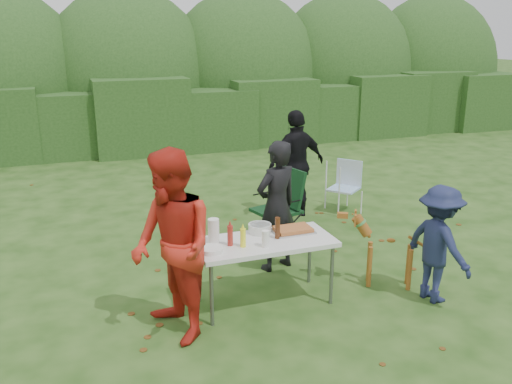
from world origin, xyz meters
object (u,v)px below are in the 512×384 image
object	(u,v)px
camping_chair	(276,206)
mustard_bottle	(243,238)
lawn_chair	(344,187)
person_red_jacket	(172,247)
person_black_puffy	(296,164)
child	(439,244)
ketchup_bottle	(230,236)
folding_table	(265,245)
person_cook	(277,206)
beer_bottle	(277,228)
paper_towel_roll	(214,231)
dog	(390,251)

from	to	relation	value
camping_chair	mustard_bottle	size ratio (longest dim) A/B	5.26
camping_chair	lawn_chair	distance (m)	1.78
person_red_jacket	mustard_bottle	bearing A→B (deg)	93.96
person_black_puffy	child	xyz separation A→B (m)	(0.31, -3.13, -0.20)
lawn_chair	child	bearing A→B (deg)	41.61
lawn_chair	camping_chair	bearing A→B (deg)	-9.47
camping_chair	lawn_chair	size ratio (longest dim) A/B	1.24
camping_chair	ketchup_bottle	world-z (taller)	camping_chair
person_red_jacket	camping_chair	distance (m)	2.74
folding_table	person_cook	xyz separation A→B (m)	(0.46, 0.80, 0.14)
ketchup_bottle	beer_bottle	bearing A→B (deg)	1.66
folding_table	camping_chair	world-z (taller)	camping_chair
person_cook	paper_towel_roll	xyz separation A→B (m)	(-0.99, -0.66, 0.05)
dog	lawn_chair	xyz separation A→B (m)	(0.83, 2.60, -0.01)
child	person_cook	bearing A→B (deg)	35.70
person_red_jacket	child	world-z (taller)	person_red_jacket
person_black_puffy	paper_towel_roll	world-z (taller)	person_black_puffy
person_cook	person_black_puffy	size ratio (longest dim) A/B	0.96
child	mustard_bottle	bearing A→B (deg)	68.11
person_red_jacket	lawn_chair	world-z (taller)	person_red_jacket
lawn_chair	person_cook	bearing A→B (deg)	3.26
ketchup_bottle	camping_chair	bearing A→B (deg)	53.95
paper_towel_roll	dog	bearing A→B (deg)	-6.98
person_red_jacket	child	size ratio (longest dim) A/B	1.42
lawn_chair	mustard_bottle	xyz separation A→B (m)	(-2.63, -2.58, 0.42)
person_red_jacket	ketchup_bottle	distance (m)	0.75
folding_table	dog	xyz separation A→B (m)	(1.53, -0.11, -0.25)
folding_table	lawn_chair	world-z (taller)	lawn_chair
person_red_jacket	dog	xyz separation A→B (m)	(2.59, 0.22, -0.51)
child	paper_towel_roll	bearing A→B (deg)	64.26
mustard_bottle	ketchup_bottle	world-z (taller)	ketchup_bottle
dog	mustard_bottle	size ratio (longest dim) A/B	4.55
ketchup_bottle	dog	bearing A→B (deg)	-3.08
person_black_puffy	lawn_chair	world-z (taller)	person_black_puffy
person_cook	lawn_chair	xyz separation A→B (m)	(1.89, 1.69, -0.40)
person_red_jacket	dog	bearing A→B (deg)	81.77
child	dog	xyz separation A→B (m)	(-0.29, 0.47, -0.23)
camping_chair	beer_bottle	bearing A→B (deg)	52.96
person_cook	folding_table	bearing A→B (deg)	41.85
child	dog	world-z (taller)	child
lawn_chair	beer_bottle	size ratio (longest dim) A/B	3.52
mustard_bottle	paper_towel_roll	distance (m)	0.34
lawn_chair	paper_towel_roll	world-z (taller)	paper_towel_roll
lawn_chair	paper_towel_roll	size ratio (longest dim) A/B	3.25
mustard_bottle	person_black_puffy	bearing A→B (deg)	55.79
child	person_black_puffy	bearing A→B (deg)	-3.08
child	lawn_chair	distance (m)	3.13
person_red_jacket	paper_towel_roll	bearing A→B (deg)	118.21
dog	paper_towel_roll	distance (m)	2.12
folding_table	paper_towel_roll	xyz separation A→B (m)	(-0.53, 0.14, 0.18)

